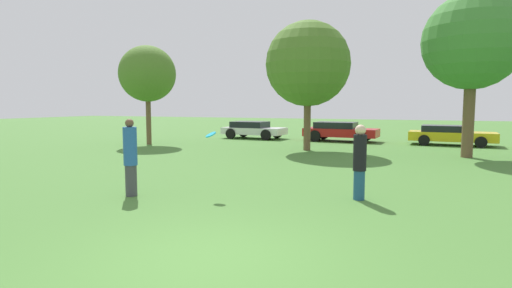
# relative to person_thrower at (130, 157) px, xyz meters

# --- Properties ---
(ground_plane) EXTENTS (120.00, 120.00, 0.00)m
(ground_plane) POSITION_rel_person_thrower_xyz_m (3.90, -3.02, -0.99)
(ground_plane) COLOR #477A33
(person_thrower) EXTENTS (0.34, 0.34, 1.95)m
(person_thrower) POSITION_rel_person_thrower_xyz_m (0.00, 0.00, 0.00)
(person_thrower) COLOR #3F3F47
(person_thrower) RESTS_ON ground
(person_catcher) EXTENTS (0.32, 0.32, 1.83)m
(person_catcher) POSITION_rel_person_thrower_xyz_m (5.41, 1.74, -0.05)
(person_catcher) COLOR navy
(person_catcher) RESTS_ON ground
(frisbee) EXTENTS (0.31, 0.28, 0.20)m
(frisbee) POSITION_rel_person_thrower_xyz_m (1.80, 0.92, 0.55)
(frisbee) COLOR #19B2D8
(tree_0) EXTENTS (3.22, 3.22, 5.66)m
(tree_0) POSITION_rel_person_thrower_xyz_m (-7.85, 11.23, 3.06)
(tree_0) COLOR brown
(tree_0) RESTS_ON ground
(tree_1) EXTENTS (4.22, 4.22, 6.43)m
(tree_1) POSITION_rel_person_thrower_xyz_m (1.45, 11.68, 3.32)
(tree_1) COLOR brown
(tree_1) RESTS_ON ground
(tree_2) EXTENTS (4.13, 4.13, 7.07)m
(tree_2) POSITION_rel_person_thrower_xyz_m (8.67, 11.63, 3.98)
(tree_2) COLOR brown
(tree_2) RESTS_ON ground
(parked_car_white) EXTENTS (4.30, 2.24, 1.15)m
(parked_car_white) POSITION_rel_person_thrower_xyz_m (-3.83, 17.29, -0.35)
(parked_car_white) COLOR silver
(parked_car_white) RESTS_ON ground
(parked_car_red) EXTENTS (4.61, 2.27, 1.21)m
(parked_car_red) POSITION_rel_person_thrower_xyz_m (2.04, 17.41, -0.33)
(parked_car_red) COLOR red
(parked_car_red) RESTS_ON ground
(parked_car_yellow) EXTENTS (4.63, 2.21, 1.12)m
(parked_car_yellow) POSITION_rel_person_thrower_xyz_m (8.34, 17.27, -0.38)
(parked_car_yellow) COLOR gold
(parked_car_yellow) RESTS_ON ground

